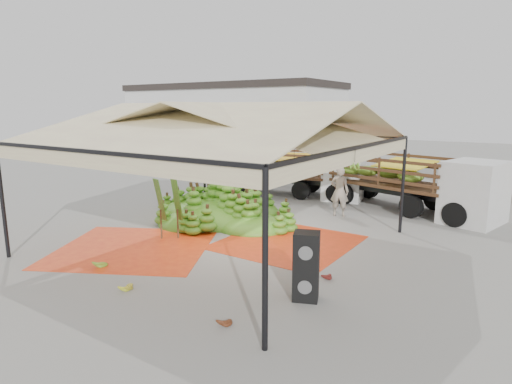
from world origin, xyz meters
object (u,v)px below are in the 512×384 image
Objects in this scene: speaker_stack at (306,266)px; vendor at (340,191)px; banana_heap at (220,202)px; truck_left at (302,168)px; truck_right at (419,178)px.

speaker_stack is 7.18m from vendor.
truck_left is at bearing 85.96° from banana_heap.
truck_left reaches higher than banana_heap.
vendor is 3.11m from truck_right.
truck_right reaches higher than vendor.
truck_left reaches higher than speaker_stack.
truck_right is at bearing -16.24° from truck_left.
truck_right is (5.12, -0.50, 0.06)m from truck_left.
truck_left is at bearing -54.96° from vendor.
truck_left is (-5.02, 9.48, 0.53)m from speaker_stack.
truck_right is at bearing -149.10° from vendor.
banana_heap is at bearing -123.66° from truck_right.
vendor is 0.28× the size of truck_right.
truck_left is (-2.89, 2.62, 0.34)m from vendor.
speaker_stack is (5.41, -4.06, 0.09)m from banana_heap.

